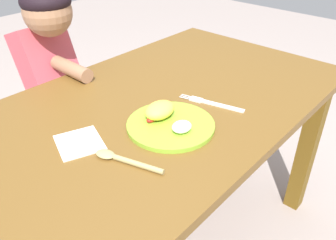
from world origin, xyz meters
The scene contains 6 objects.
dining_table centered at (0.00, 0.00, 0.61)m, with size 1.35×0.81×0.73m.
plate centered at (-0.11, -0.12, 0.74)m, with size 0.26×0.26×0.06m.
fork centered at (0.08, -0.15, 0.73)m, with size 0.07×0.22×0.01m.
spoon centered at (-0.31, -0.15, 0.73)m, with size 0.08×0.19×0.01m.
person centered at (-0.09, 0.55, 0.58)m, with size 0.21×0.39×1.04m.
napkin centered at (-0.34, 0.00, 0.73)m, with size 0.12×0.13×0.00m, color white.
Camera 1 is at (-0.75, -0.69, 1.29)m, focal length 37.04 mm.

